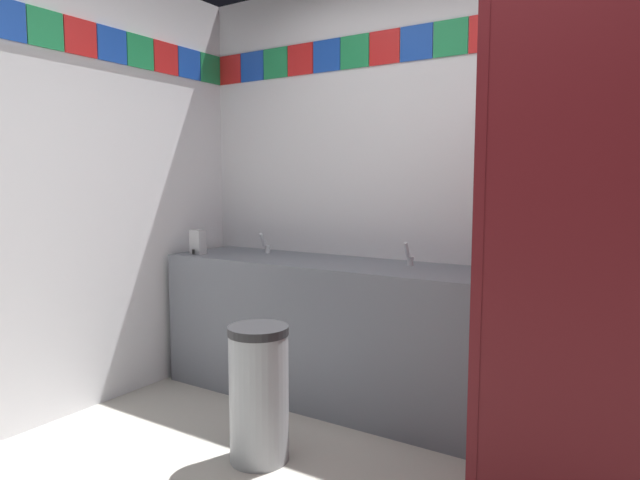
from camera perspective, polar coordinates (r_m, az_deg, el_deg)
name	(u,v)px	position (r m, az deg, el deg)	size (l,w,h in m)	color
wall_back	(485,187)	(3.24, 16.57, 5.22)	(3.86, 0.09, 2.56)	silver
wall_side	(10,187)	(3.26, -29.17, 4.73)	(0.09, 3.06, 2.56)	silver
vanity_counter	(324,328)	(3.41, 0.38, -9.05)	(2.04, 0.58, 0.85)	slate
faucet_left	(266,246)	(3.69, -5.60, -0.58)	(0.04, 0.10, 0.14)	silver
faucet_right	(409,257)	(3.16, 9.11, -1.69)	(0.04, 0.10, 0.14)	silver
soap_dispenser	(198,242)	(3.73, -12.40, -0.21)	(0.09, 0.09, 0.16)	#B7BABF
stall_divider	(559,269)	(2.19, 23.31, -2.75)	(0.92, 1.36, 2.00)	maroon
trash_bin	(259,393)	(2.73, -6.28, -15.35)	(0.29, 0.29, 0.65)	#999EA3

